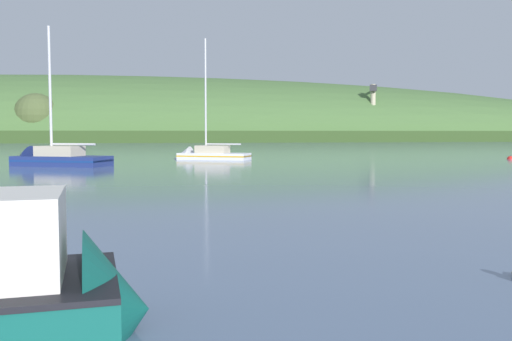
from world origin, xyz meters
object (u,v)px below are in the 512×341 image
at_px(dockside_crane, 373,114).
at_px(mooring_buoy_far_upstream, 510,159).
at_px(sailboat_midwater_white, 50,162).
at_px(sailboat_far_left, 205,157).

relative_size(dockside_crane, mooring_buoy_far_upstream, 26.48).
xyz_separation_m(sailboat_midwater_white, mooring_buoy_far_upstream, (47.42, -0.18, -0.30)).
distance_m(dockside_crane, sailboat_midwater_white, 158.23).
bearing_deg(mooring_buoy_far_upstream, sailboat_midwater_white, 179.78).
bearing_deg(mooring_buoy_far_upstream, dockside_crane, 69.25).
xyz_separation_m(sailboat_midwater_white, sailboat_far_left, (15.04, 7.75, -0.08)).
bearing_deg(mooring_buoy_far_upstream, sailboat_far_left, 166.23).
relative_size(dockside_crane, sailboat_far_left, 1.39).
relative_size(sailboat_midwater_white, mooring_buoy_far_upstream, 18.21).
xyz_separation_m(sailboat_far_left, mooring_buoy_far_upstream, (32.38, -7.93, -0.22)).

